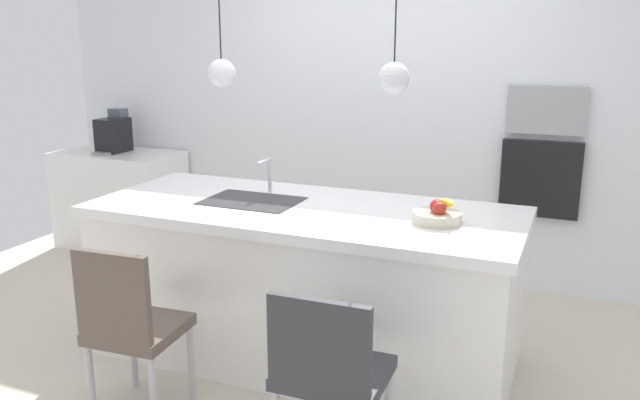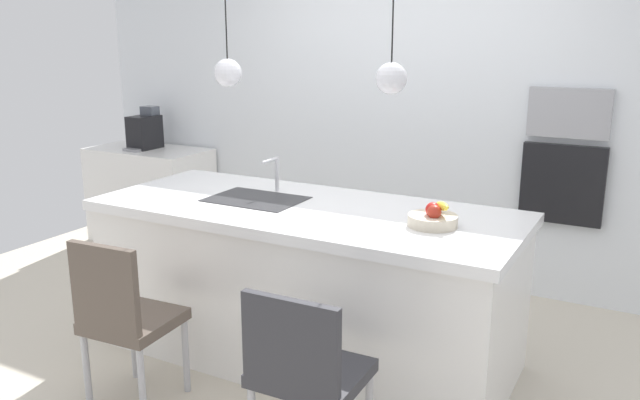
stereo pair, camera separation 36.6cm
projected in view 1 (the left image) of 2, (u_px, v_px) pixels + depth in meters
floor at (305, 354)px, 3.94m from camera, size 6.60×6.60×0.00m
back_wall at (389, 112)px, 5.09m from camera, size 6.00×0.10×2.60m
kitchen_island at (304, 282)px, 3.83m from camera, size 2.48×1.03×0.94m
sink_basin at (252, 202)px, 3.84m from camera, size 0.56×0.40×0.02m
faucet at (268, 171)px, 3.99m from camera, size 0.02×0.17×0.22m
fruit_bowl at (438, 214)px, 3.38m from camera, size 0.26×0.26×0.14m
side_counter at (121, 200)px, 5.87m from camera, size 1.10×0.60×0.88m
coffee_machine at (114, 134)px, 5.74m from camera, size 0.20×0.35×0.38m
microwave at (546, 110)px, 4.57m from camera, size 0.54×0.08×0.34m
oven at (540, 179)px, 4.70m from camera, size 0.56×0.08×0.56m
chair_near at (131, 323)px, 3.18m from camera, size 0.44×0.44×0.92m
chair_middle at (329, 369)px, 2.79m from camera, size 0.48×0.42×0.86m
pendant_light_left at (222, 73)px, 3.72m from camera, size 0.16×0.16×0.76m
pendant_light_right at (394, 77)px, 3.33m from camera, size 0.16×0.16×0.76m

